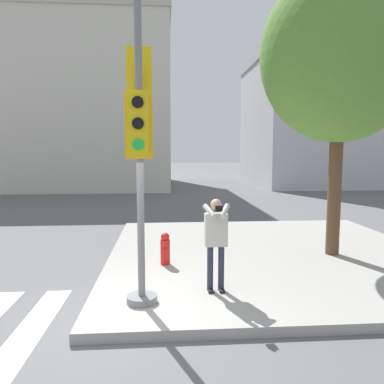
% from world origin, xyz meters
% --- Properties ---
extents(ground_plane, '(160.00, 160.00, 0.00)m').
position_xyz_m(ground_plane, '(0.00, 0.00, 0.00)').
color(ground_plane, '#5B5B5E').
extents(sidewalk_corner, '(8.00, 8.00, 0.17)m').
position_xyz_m(sidewalk_corner, '(3.50, 3.50, 0.08)').
color(sidewalk_corner, '#9E9B96').
rests_on(sidewalk_corner, ground_plane).
extents(traffic_signal_pole, '(0.51, 1.15, 4.92)m').
position_xyz_m(traffic_signal_pole, '(0.44, 0.52, 2.88)').
color(traffic_signal_pole, slate).
rests_on(traffic_signal_pole, sidewalk_corner).
extents(person_photographer, '(0.50, 0.53, 1.67)m').
position_xyz_m(person_photographer, '(1.74, 0.97, 1.17)').
color(person_photographer, black).
rests_on(person_photographer, sidewalk_corner).
extents(street_tree, '(3.68, 3.68, 6.76)m').
position_xyz_m(street_tree, '(4.92, 3.15, 4.88)').
color(street_tree, brown).
rests_on(street_tree, sidewalk_corner).
extents(fire_hydrant, '(0.21, 0.27, 0.72)m').
position_xyz_m(fire_hydrant, '(0.84, 2.62, 0.52)').
color(fire_hydrant, red).
rests_on(fire_hydrant, sidewalk_corner).
extents(building_left, '(15.85, 12.15, 12.17)m').
position_xyz_m(building_left, '(-6.55, 24.16, 6.10)').
color(building_left, beige).
rests_on(building_left, ground_plane).
extents(building_right, '(16.17, 10.71, 10.28)m').
position_xyz_m(building_right, '(15.97, 24.02, 5.15)').
color(building_right, '#BCBCC1').
rests_on(building_right, ground_plane).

